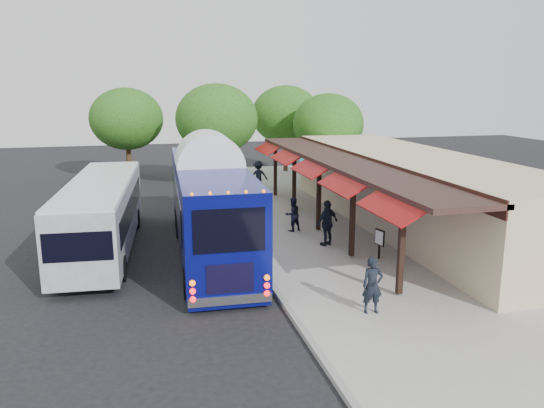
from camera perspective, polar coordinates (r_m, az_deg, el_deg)
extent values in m
plane|color=black|center=(20.25, -1.51, -6.98)|extent=(90.00, 90.00, 0.00)
cube|color=#9E9B93|center=(25.30, 7.59, -2.85)|extent=(10.00, 40.00, 0.15)
cube|color=gray|center=(23.96, -3.50, -3.65)|extent=(0.20, 40.00, 0.16)
cube|color=#C9B48B|center=(26.38, 14.79, 1.33)|extent=(5.00, 20.00, 3.60)
cube|color=black|center=(25.02, 9.90, 4.44)|extent=(0.06, 20.00, 0.60)
cube|color=#331E19|center=(24.58, 7.60, 4.61)|extent=(2.60, 20.00, 0.18)
cube|color=black|center=(17.36, 13.75, -4.46)|extent=(0.18, 0.18, 3.16)
cube|color=maroon|center=(16.82, 12.69, -0.21)|extent=(1.00, 3.20, 0.57)
cube|color=black|center=(20.83, 8.65, -1.36)|extent=(0.18, 0.18, 3.16)
cube|color=maroon|center=(20.39, 7.66, 2.23)|extent=(1.00, 3.20, 0.57)
cube|color=black|center=(24.47, 5.06, 0.85)|extent=(0.18, 0.18, 3.16)
cube|color=maroon|center=(24.09, 4.15, 3.93)|extent=(1.00, 3.20, 0.57)
cube|color=black|center=(28.21, 2.40, 2.47)|extent=(0.18, 0.18, 3.16)
cube|color=maroon|center=(27.88, 1.57, 5.16)|extent=(1.00, 3.20, 0.57)
cube|color=black|center=(32.01, 0.36, 3.72)|extent=(0.18, 0.18, 3.16)
cube|color=maroon|center=(31.72, -0.39, 6.09)|extent=(1.00, 3.20, 0.57)
sphere|color=#176F83|center=(19.00, 12.25, 0.45)|extent=(0.26, 0.26, 0.26)
sphere|color=#176F83|center=(23.49, 6.87, 2.97)|extent=(0.26, 0.26, 0.26)
sphere|color=#176F83|center=(28.16, 3.24, 4.66)|extent=(0.26, 0.26, 0.26)
cube|color=#080C63|center=(21.76, -6.70, 0.06)|extent=(3.11, 12.45, 3.24)
cube|color=#080C63|center=(22.21, -6.58, -4.41)|extent=(3.05, 12.32, 0.36)
ellipsoid|color=white|center=(21.46, -6.81, 4.23)|extent=(3.10, 12.20, 0.58)
cube|color=black|center=(15.69, -3.75, -2.83)|extent=(2.15, 0.11, 1.34)
cube|color=silver|center=(16.48, -3.69, -10.13)|extent=(2.58, 0.29, 0.29)
sphere|color=#FF0C0C|center=(16.15, -7.63, -9.69)|extent=(0.19, 0.19, 0.19)
sphere|color=#FF0C0C|center=(16.52, 0.25, -9.04)|extent=(0.19, 0.19, 0.19)
cylinder|color=black|center=(17.60, -8.40, -8.36)|extent=(0.35, 1.08, 1.07)
cylinder|color=black|center=(17.96, -0.76, -7.77)|extent=(0.35, 1.08, 1.07)
cylinder|color=black|center=(25.84, -10.39, -1.57)|extent=(0.35, 1.08, 1.07)
cylinder|color=black|center=(26.09, -5.17, -1.27)|extent=(0.35, 1.08, 1.07)
cube|color=gray|center=(23.16, -17.83, -0.90)|extent=(3.20, 11.20, 2.55)
cube|color=black|center=(23.23, -20.84, -0.54)|extent=(0.72, 9.38, 0.96)
cube|color=black|center=(23.06, -14.86, -0.22)|extent=(0.72, 9.38, 0.96)
cube|color=silver|center=(22.90, -18.05, 2.29)|extent=(3.14, 10.98, 0.10)
cylinder|color=black|center=(19.88, -21.44, -6.86)|extent=(0.34, 0.94, 0.92)
cylinder|color=black|center=(19.70, -15.02, -6.57)|extent=(0.34, 0.94, 0.92)
cylinder|color=black|center=(26.74, -19.62, -1.79)|extent=(0.34, 0.94, 0.92)
cylinder|color=black|center=(26.60, -14.88, -1.54)|extent=(0.34, 0.94, 0.92)
imported|color=black|center=(16.16, 10.75, -8.59)|extent=(0.68, 0.49, 1.73)
imported|color=black|center=(24.58, 2.23, -1.13)|extent=(0.92, 0.81, 1.58)
imported|color=black|center=(22.45, 5.98, -2.04)|extent=(1.24, 0.94, 1.96)
imported|color=black|center=(33.90, -1.48, 3.04)|extent=(1.25, 0.72, 1.93)
cube|color=black|center=(21.15, 11.48, -4.25)|extent=(0.08, 0.08, 1.18)
cube|color=black|center=(21.08, 11.51, -3.56)|extent=(0.17, 0.53, 0.64)
cube|color=white|center=(21.06, 11.43, -3.56)|extent=(0.12, 0.44, 0.54)
cylinder|color=#382314|center=(35.73, -5.86, 4.21)|extent=(0.36, 0.36, 3.13)
ellipsoid|color=#1A4B12|center=(35.41, -5.97, 9.10)|extent=(5.40, 5.40, 4.59)
cylinder|color=#382314|center=(41.77, 1.48, 5.46)|extent=(0.36, 0.36, 3.07)
ellipsoid|color=#1A4B12|center=(41.50, 1.50, 9.57)|extent=(5.30, 5.30, 4.50)
cylinder|color=#382314|center=(37.46, 5.98, 4.37)|extent=(0.36, 0.36, 2.83)
ellipsoid|color=#1A4B12|center=(37.16, 6.08, 8.59)|extent=(4.89, 4.89, 4.15)
cylinder|color=#382314|center=(39.87, -15.13, 4.62)|extent=(0.36, 0.36, 3.00)
ellipsoid|color=#1A4B12|center=(39.59, -15.38, 8.82)|extent=(5.18, 5.18, 4.40)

